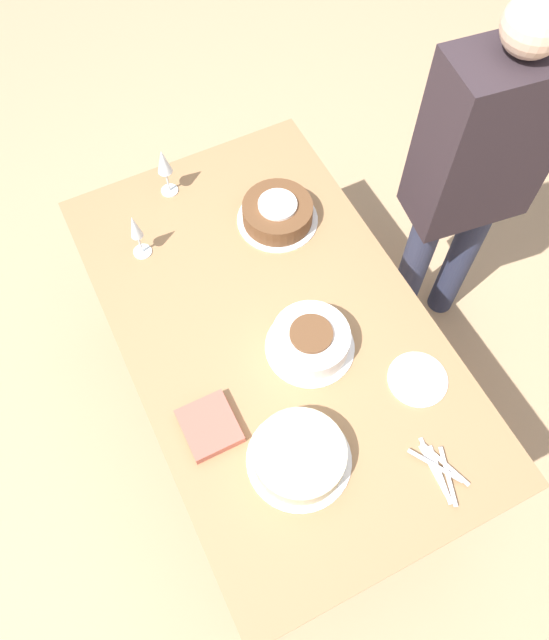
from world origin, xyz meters
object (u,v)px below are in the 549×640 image
object	(u,v)px
cake_center_white	(310,341)
cake_back_decorated	(299,456)
wine_glass_near	(136,230)
person_cutting	(475,170)
wine_glass_far	(164,164)
cake_front_chocolate	(278,213)

from	to	relation	value
cake_center_white	cake_back_decorated	bearing A→B (deg)	147.09
wine_glass_near	person_cutting	bearing A→B (deg)	-106.46
cake_center_white	person_cutting	size ratio (longest dim) A/B	0.18
wine_glass_far	person_cutting	distance (m)	1.05
wine_glass_near	wine_glass_far	distance (m)	0.28
cake_back_decorated	cake_center_white	bearing A→B (deg)	-32.91
cake_center_white	cake_front_chocolate	xyz separation A→B (m)	(0.49, -0.13, -0.00)
cake_center_white	wine_glass_far	size ratio (longest dim) A/B	1.38
cake_back_decorated	wine_glass_near	world-z (taller)	wine_glass_near
wine_glass_near	cake_back_decorated	bearing A→B (deg)	-170.61
cake_center_white	wine_glass_near	size ratio (longest dim) A/B	1.45
wine_glass_near	wine_glass_far	world-z (taller)	wine_glass_far
cake_center_white	cake_back_decorated	distance (m)	0.36
cake_front_chocolate	person_cutting	size ratio (longest dim) A/B	0.18
wine_glass_near	person_cutting	size ratio (longest dim) A/B	0.12
cake_back_decorated	person_cutting	world-z (taller)	person_cutting
cake_center_white	person_cutting	xyz separation A→B (m)	(0.25, -0.74, 0.15)
cake_back_decorated	wine_glass_near	bearing A→B (deg)	9.39
cake_front_chocolate	cake_back_decorated	world-z (taller)	cake_front_chocolate
wine_glass_near	wine_glass_far	xyz separation A→B (m)	(0.21, -0.18, 0.02)
cake_front_chocolate	cake_back_decorated	xyz separation A→B (m)	(-0.79, 0.33, -0.00)
cake_front_chocolate	person_cutting	xyz separation A→B (m)	(-0.24, -0.61, 0.15)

